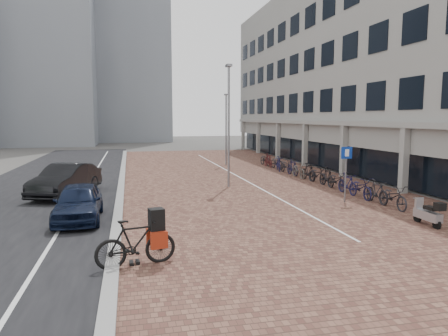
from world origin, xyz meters
TOP-DOWN VIEW (x-y plane):
  - ground at (0.00, 0.00)m, footprint 140.00×140.00m
  - plaza_brick at (2.00, 12.00)m, footprint 14.50×42.00m
  - street_asphalt at (-9.00, 12.00)m, footprint 8.00×50.00m
  - curb at (-5.10, 12.00)m, footprint 0.35×42.00m
  - lane_line at (-7.00, 12.00)m, footprint 0.12×44.00m
  - parking_line at (2.20, 12.00)m, footprint 0.10×30.00m
  - office_building at (12.97, 16.00)m, footprint 8.40×40.00m
  - bg_towers at (-14.34, 48.94)m, footprint 33.00×23.00m
  - car_navy at (-6.50, 1.88)m, footprint 1.68×4.06m
  - car_dark at (-7.68, 7.20)m, footprint 3.17×5.02m
  - hero_bike at (-4.50, -3.50)m, footprint 2.16×0.99m
  - shoes at (-4.55, -3.39)m, footprint 0.40×0.34m
  - scooter_front at (5.60, -1.74)m, footprint 0.45×1.40m
  - parking_sign at (4.79, 2.56)m, footprint 0.53×0.09m
  - lamp_near at (0.66, 7.75)m, footprint 0.12×0.12m
  - lamp_far at (2.95, 18.11)m, footprint 0.12×0.12m
  - bike_row at (5.97, 9.05)m, footprint 1.21×18.10m

SIDE VIEW (x-z plane):
  - ground at x=0.00m, z-range 0.00..0.00m
  - street_asphalt at x=-9.00m, z-range -0.01..0.02m
  - plaza_brick at x=2.00m, z-range -0.01..0.03m
  - lane_line at x=-7.00m, z-range 0.02..0.02m
  - parking_line at x=2.20m, z-range 0.03..0.04m
  - shoes at x=-4.55m, z-range 0.00..0.10m
  - curb at x=-5.10m, z-range 0.00..0.14m
  - scooter_front at x=5.60m, z-range 0.00..0.96m
  - bike_row at x=5.97m, z-range 0.00..1.05m
  - hero_bike at x=-4.50m, z-range -0.08..1.39m
  - car_navy at x=-6.50m, z-range 0.00..1.38m
  - car_dark at x=-7.68m, z-range 0.00..1.56m
  - parking_sign at x=4.79m, z-range 0.44..2.97m
  - lamp_far at x=2.95m, z-range 0.00..5.61m
  - lamp_near at x=0.66m, z-range 0.00..6.55m
  - office_building at x=12.97m, z-range 0.94..15.94m
  - bg_towers at x=-14.34m, z-range -2.04..29.96m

